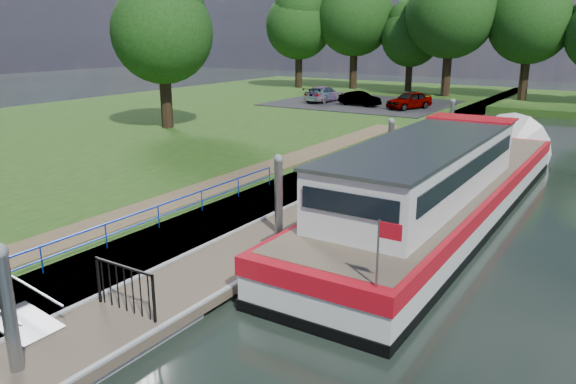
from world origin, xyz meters
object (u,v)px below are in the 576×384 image
Objects in this scene: pontoon at (343,204)px; car_c at (324,94)px; car_b at (360,99)px; barge at (450,185)px; car_a at (409,100)px.

pontoon is 6.70× the size of car_c.
pontoon is at bearing -149.32° from car_b.
pontoon is 4.04m from barge.
car_a is 7.91m from car_c.
car_c is (-3.82, 0.92, 0.09)m from car_b.
barge is at bearing 130.37° from car_c.
barge is (3.60, 1.61, 0.90)m from pontoon.
barge is 5.40× the size of car_a.
car_a is (-9.87, 21.79, 0.41)m from barge.
barge is at bearing -140.46° from car_b.
car_a is 1.15× the size of car_b.
car_a reaches higher than car_c.
car_a is at bearing 177.60° from car_c.
barge reaches higher than car_c.
pontoon is at bearing 122.50° from car_c.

